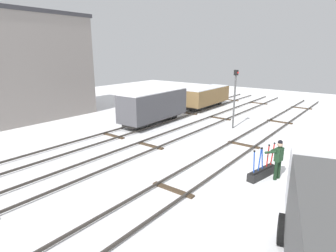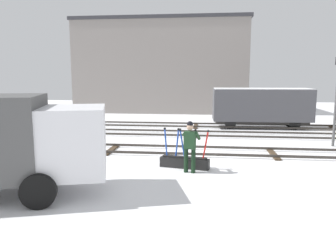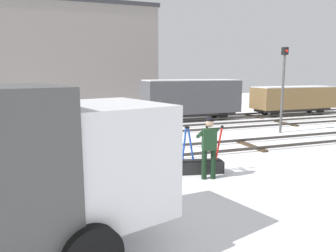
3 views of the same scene
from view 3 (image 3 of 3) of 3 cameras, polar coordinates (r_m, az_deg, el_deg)
The scene contains 12 objects.
ground_plane at distance 11.76m, azimuth 0.23°, elevation -5.07°, with size 60.00×60.00×0.00m, color white.
track_main_line at distance 11.73m, azimuth 0.23°, elevation -4.57°, with size 44.00×1.94×0.18m.
track_siding_near at distance 15.78m, azimuth -5.04°, elevation -0.93°, with size 44.00×1.94×0.18m.
track_siding_far at distance 18.89m, azimuth -7.48°, elevation 0.76°, with size 44.00×1.94×0.18m.
switch_lever_frame at distance 9.53m, azimuth 4.60°, elevation -7.03°, with size 1.84×0.73×1.45m.
rail_worker at distance 8.95m, azimuth 7.37°, elevation -3.12°, with size 0.63×0.74×1.79m.
signal_post at distance 16.64m, azimuth 19.99°, elevation 7.49°, with size 0.24×0.32×4.18m.
apartment_building at distance 28.65m, azimuth -19.19°, elevation 11.57°, with size 15.88×6.70×8.46m.
freight_car_back_track at distance 24.29m, azimuth 21.66°, elevation 4.67°, with size 6.13×1.99×2.02m.
freight_car_near_switch at distance 20.01m, azimuth 4.25°, elevation 5.18°, with size 6.15×2.15×2.55m.
perched_bird_roof_left at distance 30.69m, azimuth -25.19°, elevation 19.10°, with size 0.27×0.25×0.13m.
perched_bird_roof_right at distance 27.83m, azimuth -3.95°, elevation 21.04°, with size 0.18×0.28×0.13m.
Camera 3 is at (-3.82, -10.72, 2.97)m, focal length 33.93 mm.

